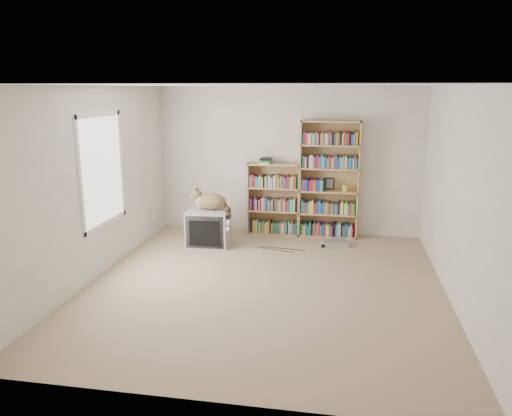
% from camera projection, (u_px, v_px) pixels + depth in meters
% --- Properties ---
extents(floor, '(4.50, 5.00, 0.01)m').
position_uv_depth(floor, '(265.00, 285.00, 6.41)').
color(floor, tan).
rests_on(floor, ground).
extents(wall_back, '(4.50, 0.02, 2.50)m').
position_uv_depth(wall_back, '(288.00, 161.00, 8.51)').
color(wall_back, silver).
rests_on(wall_back, floor).
extents(wall_front, '(4.50, 0.02, 2.50)m').
position_uv_depth(wall_front, '(213.00, 255.00, 3.73)').
color(wall_front, silver).
rests_on(wall_front, floor).
extents(wall_left, '(0.02, 5.00, 2.50)m').
position_uv_depth(wall_left, '(95.00, 184.00, 6.50)').
color(wall_left, silver).
rests_on(wall_left, floor).
extents(wall_right, '(0.02, 5.00, 2.50)m').
position_uv_depth(wall_right, '(458.00, 197.00, 5.74)').
color(wall_right, silver).
rests_on(wall_right, floor).
extents(ceiling, '(4.50, 5.00, 0.02)m').
position_uv_depth(ceiling, '(266.00, 85.00, 5.83)').
color(ceiling, white).
rests_on(ceiling, wall_back).
extents(window, '(0.02, 1.22, 1.52)m').
position_uv_depth(window, '(102.00, 170.00, 6.65)').
color(window, white).
rests_on(window, wall_left).
extents(crt_tv, '(0.68, 0.63, 0.57)m').
position_uv_depth(crt_tv, '(209.00, 227.00, 8.02)').
color(crt_tv, '#AEAEB1').
rests_on(crt_tv, floor).
extents(cat, '(0.73, 0.53, 0.58)m').
position_uv_depth(cat, '(213.00, 204.00, 7.92)').
color(cat, '#3D2D19').
rests_on(cat, crt_tv).
extents(bookcase_tall, '(0.98, 0.30, 1.95)m').
position_uv_depth(bookcase_tall, '(329.00, 183.00, 8.34)').
color(bookcase_tall, '#AD7E56').
rests_on(bookcase_tall, floor).
extents(bookcase_short, '(0.89, 0.30, 1.22)m').
position_uv_depth(bookcase_short, '(274.00, 202.00, 8.58)').
color(bookcase_short, '#AD7E56').
rests_on(bookcase_short, floor).
extents(book_stack, '(0.22, 0.29, 0.09)m').
position_uv_depth(book_stack, '(266.00, 161.00, 8.42)').
color(book_stack, '#A51626').
rests_on(book_stack, bookcase_short).
extents(green_mug, '(0.09, 0.09, 0.11)m').
position_uv_depth(green_mug, '(345.00, 188.00, 8.29)').
color(green_mug, '#A0C538').
rests_on(green_mug, bookcase_tall).
extents(framed_print, '(0.15, 0.05, 0.20)m').
position_uv_depth(framed_print, '(330.00, 183.00, 8.42)').
color(framed_print, black).
rests_on(framed_print, bookcase_tall).
extents(dvd_player, '(0.46, 0.39, 0.09)m').
position_uv_depth(dvd_player, '(335.00, 243.00, 7.98)').
color(dvd_player, '#BABABF').
rests_on(dvd_player, floor).
extents(wall_outlet, '(0.01, 0.08, 0.13)m').
position_uv_depth(wall_outlet, '(153.00, 217.00, 8.52)').
color(wall_outlet, silver).
rests_on(wall_outlet, wall_left).
extents(floor_cables, '(1.20, 0.70, 0.01)m').
position_uv_depth(floor_cables, '(281.00, 253.00, 7.62)').
color(floor_cables, black).
rests_on(floor_cables, floor).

